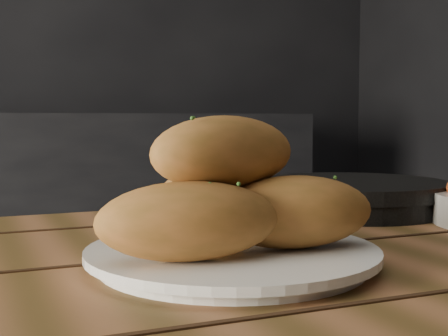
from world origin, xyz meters
The scene contains 3 objects.
plate centered at (0.55, 0.13, 0.76)m, with size 0.27×0.27×0.02m.
bread_rolls centered at (0.55, 0.13, 0.82)m, with size 0.27×0.22×0.12m.
skillet centered at (0.86, 0.38, 0.77)m, with size 0.41×0.28×0.05m.
Camera 1 is at (0.33, -0.39, 0.89)m, focal length 50.00 mm.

